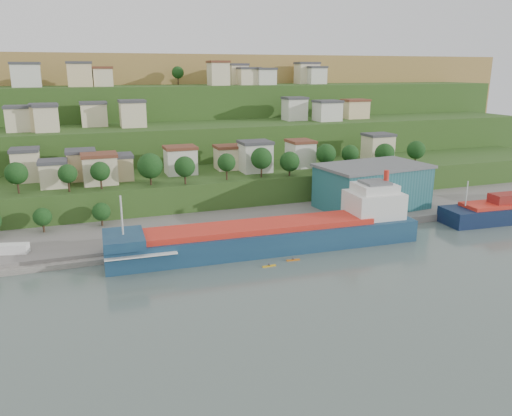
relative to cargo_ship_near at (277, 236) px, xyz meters
name	(u,v)px	position (x,y,z in m)	size (l,w,h in m)	color
ground	(277,265)	(-4.03, -9.88, -3.05)	(500.00, 500.00, 0.00)	#485852
quay	(305,221)	(15.97, 18.12, -3.05)	(220.00, 26.00, 4.00)	slate
pebble_beach	(11,261)	(-59.03, 12.12, -3.05)	(40.00, 18.00, 2.40)	slate
hillside	(156,151)	(-4.02, 158.79, -2.96)	(360.00, 210.81, 96.00)	#284719
cargo_ship_near	(277,236)	(0.00, 0.00, 0.00)	(74.66, 14.56, 19.09)	#142E4D
warehouse	(372,186)	(37.15, 17.94, 5.39)	(32.94, 22.36, 12.80)	#1D5359
caravan	(14,250)	(-58.09, 11.59, -0.41)	(6.17, 2.57, 2.88)	white
dinghy	(77,255)	(-45.04, 6.61, -1.47)	(3.73, 1.40, 0.75)	silver
kayak_orange	(293,259)	(0.37, -8.73, -2.82)	(3.12, 0.78, 0.77)	#D16712
kayak_yellow	(269,266)	(-5.98, -10.23, -2.82)	(3.11, 0.67, 0.77)	gold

